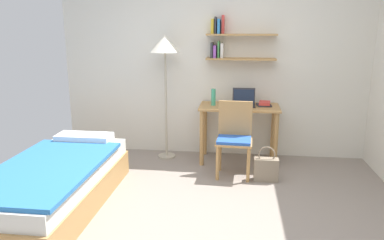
% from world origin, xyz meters
% --- Properties ---
extents(ground_plane, '(5.28, 5.28, 0.00)m').
position_xyz_m(ground_plane, '(0.00, 0.00, 0.00)').
color(ground_plane, gray).
extents(wall_back, '(4.40, 0.27, 2.60)m').
position_xyz_m(wall_back, '(0.00, 2.02, 1.31)').
color(wall_back, silver).
rests_on(wall_back, ground_plane).
extents(bed, '(0.94, 2.02, 0.54)m').
position_xyz_m(bed, '(-1.53, 0.12, 0.24)').
color(bed, '#B2844C').
rests_on(bed, ground_plane).
extents(desk, '(1.04, 0.54, 0.76)m').
position_xyz_m(desk, '(0.29, 1.70, 0.61)').
color(desk, '#B2844C').
rests_on(desk, ground_plane).
extents(desk_chair, '(0.45, 0.40, 0.90)m').
position_xyz_m(desk_chair, '(0.24, 1.21, 0.50)').
color(desk_chair, '#B2844C').
rests_on(desk_chair, ground_plane).
extents(standing_lamp, '(0.40, 0.40, 1.67)m').
position_xyz_m(standing_lamp, '(-0.71, 1.74, 1.47)').
color(standing_lamp, '#B2A893').
rests_on(standing_lamp, ground_plane).
extents(laptop, '(0.30, 0.24, 0.22)m').
position_xyz_m(laptop, '(0.34, 1.72, 0.82)').
color(laptop, black).
rests_on(laptop, desk).
extents(water_bottle, '(0.06, 0.06, 0.22)m').
position_xyz_m(water_bottle, '(-0.06, 1.69, 0.87)').
color(water_bottle, '#42A87F').
rests_on(water_bottle, desk).
extents(book_stack, '(0.20, 0.22, 0.05)m').
position_xyz_m(book_stack, '(0.61, 1.74, 0.79)').
color(book_stack, '#333338').
rests_on(book_stack, desk).
extents(handbag, '(0.28, 0.13, 0.42)m').
position_xyz_m(handbag, '(0.62, 1.06, 0.15)').
color(handbag, gray).
rests_on(handbag, ground_plane).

